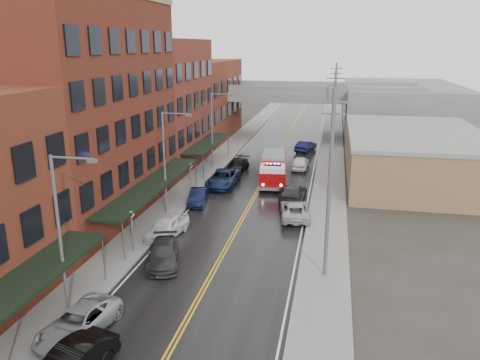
{
  "coord_description": "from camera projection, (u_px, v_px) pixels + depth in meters",
  "views": [
    {
      "loc": [
        7.24,
        -12.77,
        14.41
      ],
      "look_at": [
        -0.52,
        25.66,
        3.0
      ],
      "focal_mm": 35.0,
      "sensor_mm": 36.0,
      "label": 1
    }
  ],
  "objects": [
    {
      "name": "parked_car_left_3",
      "position": [
        164.0,
        254.0,
        31.73
      ],
      "size": [
        3.37,
        5.33,
        1.44
      ],
      "primitive_type": "imported",
      "rotation": [
        0.0,
        0.0,
        0.29
      ],
      "color": "#2B2B2E",
      "rests_on": "ground"
    },
    {
      "name": "parked_car_left_5",
      "position": [
        198.0,
        197.0,
        43.75
      ],
      "size": [
        2.03,
        4.37,
        1.39
      ],
      "primitive_type": "imported",
      "rotation": [
        0.0,
        0.0,
        0.14
      ],
      "color": "black",
      "rests_on": "ground"
    },
    {
      "name": "curb_right",
      "position": [
        312.0,
        201.0,
        44.56
      ],
      "size": [
        0.3,
        160.0,
        0.15
      ],
      "primitive_type": "cube",
      "color": "gray",
      "rests_on": "ground"
    },
    {
      "name": "utility_pole_0",
      "position": [
        330.0,
        183.0,
        28.41
      ],
      "size": [
        1.8,
        0.24,
        12.0
      ],
      "color": "#59595B",
      "rests_on": "ground"
    },
    {
      "name": "right_far_block",
      "position": [
        400.0,
        108.0,
        78.76
      ],
      "size": [
        18.0,
        30.0,
        8.0
      ],
      "primitive_type": "cube",
      "color": "slate",
      "rests_on": "ground"
    },
    {
      "name": "fire_truck",
      "position": [
        273.0,
        168.0,
        50.13
      ],
      "size": [
        4.02,
        8.56,
        3.04
      ],
      "rotation": [
        0.0,
        0.0,
        0.1
      ],
      "color": "#910608",
      "rests_on": "ground"
    },
    {
      "name": "street_lamp_0",
      "position": [
        63.0,
        225.0,
        24.75
      ],
      "size": [
        2.64,
        0.22,
        9.0
      ],
      "color": "#59595B",
      "rests_on": "ground"
    },
    {
      "name": "street_lamp_1",
      "position": [
        167.0,
        157.0,
        39.81
      ],
      "size": [
        2.64,
        0.22,
        9.0
      ],
      "color": "#59595B",
      "rests_on": "ground"
    },
    {
      "name": "utility_pole_2",
      "position": [
        335.0,
        104.0,
        66.06
      ],
      "size": [
        1.8,
        0.24,
        12.0
      ],
      "color": "#59595B",
      "rests_on": "ground"
    },
    {
      "name": "parked_car_left_7",
      "position": [
        237.0,
        166.0,
        54.8
      ],
      "size": [
        2.36,
        5.13,
        1.45
      ],
      "primitive_type": "imported",
      "rotation": [
        0.0,
        0.0,
        -0.07
      ],
      "color": "black",
      "rests_on": "ground"
    },
    {
      "name": "curb_left",
      "position": [
        198.0,
        193.0,
        46.71
      ],
      "size": [
        0.3,
        160.0,
        0.15
      ],
      "primitive_type": "cube",
      "color": "gray",
      "rests_on": "ground"
    },
    {
      "name": "road",
      "position": [
        254.0,
        197.0,
        45.66
      ],
      "size": [
        11.0,
        160.0,
        0.02
      ],
      "primitive_type": "cube",
      "color": "black",
      "rests_on": "ground"
    },
    {
      "name": "parked_car_right_1",
      "position": [
        293.0,
        193.0,
        44.53
      ],
      "size": [
        2.51,
        5.57,
        1.58
      ],
      "primitive_type": "imported",
      "rotation": [
        0.0,
        0.0,
        3.09
      ],
      "color": "#262628",
      "rests_on": "ground"
    },
    {
      "name": "parked_car_left_6",
      "position": [
        223.0,
        178.0,
        49.13
      ],
      "size": [
        2.82,
        6.05,
        1.68
      ],
      "primitive_type": "imported",
      "rotation": [
        0.0,
        0.0,
        -0.01
      ],
      "color": "#112142",
      "rests_on": "ground"
    },
    {
      "name": "globe_lamp_1",
      "position": [
        132.0,
        222.0,
        33.05
      ],
      "size": [
        0.44,
        0.44,
        3.12
      ],
      "color": "#59595B",
      "rests_on": "ground"
    },
    {
      "name": "brick_building_c",
      "position": [
        160.0,
        104.0,
        55.97
      ],
      "size": [
        9.0,
        15.0,
        15.0
      ],
      "primitive_type": "cube",
      "color": "maroon",
      "rests_on": "ground"
    },
    {
      "name": "globe_lamp_2",
      "position": [
        191.0,
        171.0,
        46.23
      ],
      "size": [
        0.44,
        0.44,
        3.12
      ],
      "color": "#59595B",
      "rests_on": "ground"
    },
    {
      "name": "utility_pole_1",
      "position": [
        333.0,
        128.0,
        47.23
      ],
      "size": [
        1.8,
        0.24,
        12.0
      ],
      "color": "#59595B",
      "rests_on": "ground"
    },
    {
      "name": "tan_building",
      "position": [
        413.0,
        157.0,
        51.33
      ],
      "size": [
        14.0,
        22.0,
        5.0
      ],
      "primitive_type": "cube",
      "color": "olive",
      "rests_on": "ground"
    },
    {
      "name": "parked_car_right_0",
      "position": [
        295.0,
        210.0,
        40.12
      ],
      "size": [
        3.06,
        5.47,
        1.44
      ],
      "primitive_type": "imported",
      "rotation": [
        0.0,
        0.0,
        3.27
      ],
      "color": "#ADAFB5",
      "rests_on": "ground"
    },
    {
      "name": "awning_1",
      "position": [
        153.0,
        184.0,
        39.66
      ],
      "size": [
        2.6,
        18.0,
        3.09
      ],
      "color": "black",
      "rests_on": "ground"
    },
    {
      "name": "awning_0",
      "position": [
        2.0,
        299.0,
        21.78
      ],
      "size": [
        2.6,
        16.0,
        3.09
      ],
      "color": "black",
      "rests_on": "ground"
    },
    {
      "name": "sidewalk_left",
      "position": [
        183.0,
        192.0,
        47.03
      ],
      "size": [
        3.0,
        160.0,
        0.15
      ],
      "primitive_type": "cube",
      "color": "slate",
      "rests_on": "ground"
    },
    {
      "name": "overpass",
      "position": [
        289.0,
        99.0,
        74.1
      ],
      "size": [
        40.0,
        10.0,
        7.5
      ],
      "color": "slate",
      "rests_on": "ground"
    },
    {
      "name": "parked_car_left_4",
      "position": [
        167.0,
        227.0,
        36.26
      ],
      "size": [
        2.63,
        5.0,
        1.62
      ],
      "primitive_type": "imported",
      "rotation": [
        0.0,
        0.0,
        -0.16
      ],
      "color": "white",
      "rests_on": "ground"
    },
    {
      "name": "parked_car_right_3",
      "position": [
        306.0,
        146.0,
        65.15
      ],
      "size": [
        2.92,
        4.83,
        1.5
      ],
      "primitive_type": "imported",
      "rotation": [
        0.0,
        0.0,
        2.83
      ],
      "color": "black",
      "rests_on": "ground"
    },
    {
      "name": "brick_building_far",
      "position": [
        201.0,
        100.0,
        72.86
      ],
      "size": [
        9.0,
        20.0,
        12.0
      ],
      "primitive_type": "cube",
      "color": "#622C19",
      "rests_on": "ground"
    },
    {
      "name": "awning_2",
      "position": [
        208.0,
        143.0,
        56.13
      ],
      "size": [
        2.6,
        13.0,
        3.09
      ],
      "color": "black",
      "rests_on": "ground"
    },
    {
      "name": "brick_building_b",
      "position": [
        84.0,
        111.0,
        39.08
      ],
      "size": [
        9.0,
        20.0,
        18.0
      ],
      "primitive_type": "cube",
      "color": "#572117",
      "rests_on": "ground"
    },
    {
      "name": "street_lamp_2",
      "position": [
        214.0,
        126.0,
        54.87
      ],
      "size": [
        2.64,
        0.22,
        9.0
      ],
      "color": "#59595B",
      "rests_on": "ground"
    },
    {
      "name": "parked_car_right_2",
      "position": [
        300.0,
        163.0,
        55.86
      ],
      "size": [
        1.99,
        4.58,
        1.54
      ],
      "primitive_type": "imported",
      "rotation": [
        0.0,
        0.0,
        3.1
      ],
      "color": "white",
      "rests_on": "ground"
    },
    {
      "name": "parked_car_left_2",
      "position": [
        79.0,
        323.0,
        23.9
      ],
      "size": [
        3.05,
        5.43,
        1.43
      ],
      "primitive_type": "imported",
      "rotation": [
        0.0,
        0.0,
        -0.14
      ],
      "color": "#97999F",
      "rests_on": "ground"
    },
    {
      "name": "sidewalk_right",
      "position": [
        330.0,
        202.0,
        44.25
      ],
      "size": [
        3.0,
        160.0,
        0.15
      ],
      "primitive_type": "cube",
      "color": "slate",
      "rests_on": "ground"
    }
  ]
}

